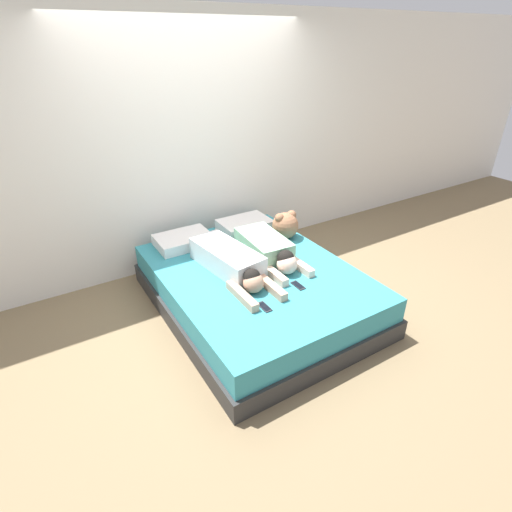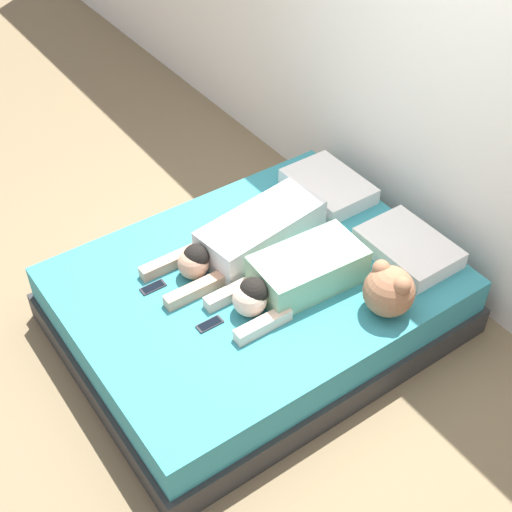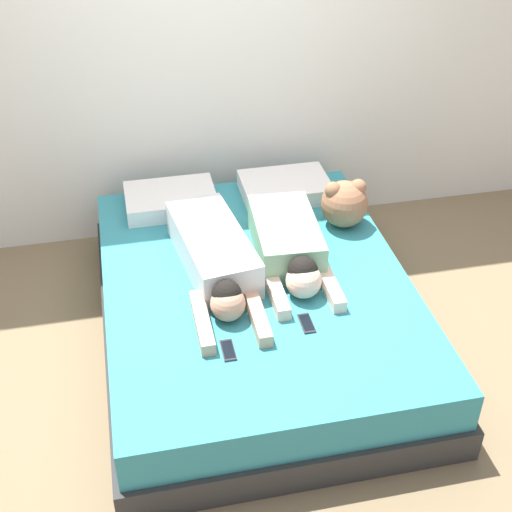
{
  "view_description": "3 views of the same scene",
  "coord_description": "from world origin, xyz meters",
  "px_view_note": "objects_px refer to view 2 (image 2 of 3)",
  "views": [
    {
      "loc": [
        -1.68,
        -2.71,
        2.31
      ],
      "look_at": [
        0.0,
        0.0,
        0.56
      ],
      "focal_mm": 28.0,
      "sensor_mm": 36.0,
      "label": 1
    },
    {
      "loc": [
        2.41,
        -1.7,
        3.23
      ],
      "look_at": [
        0.0,
        0.0,
        0.56
      ],
      "focal_mm": 50.0,
      "sensor_mm": 36.0,
      "label": 2
    },
    {
      "loc": [
        -0.64,
        -3.01,
        2.77
      ],
      "look_at": [
        0.0,
        0.0,
        0.56
      ],
      "focal_mm": 50.0,
      "sensor_mm": 36.0,
      "label": 3
    }
  ],
  "objects_px": {
    "pillow_head_right": "(408,248)",
    "cell_phone_right": "(210,324)",
    "bed": "(256,301)",
    "pillow_head_left": "(328,186)",
    "plush_toy": "(389,290)",
    "person_left": "(248,237)",
    "person_right": "(294,276)",
    "cell_phone_left": "(153,287)"
  },
  "relations": [
    {
      "from": "pillow_head_left",
      "to": "person_right",
      "type": "bearing_deg",
      "value": -51.28
    },
    {
      "from": "pillow_head_left",
      "to": "pillow_head_right",
      "type": "relative_size",
      "value": 1.0
    },
    {
      "from": "plush_toy",
      "to": "pillow_head_left",
      "type": "bearing_deg",
      "value": 157.55
    },
    {
      "from": "plush_toy",
      "to": "bed",
      "type": "bearing_deg",
      "value": -146.05
    },
    {
      "from": "person_left",
      "to": "bed",
      "type": "bearing_deg",
      "value": -22.6
    },
    {
      "from": "person_right",
      "to": "plush_toy",
      "type": "relative_size",
      "value": 3.05
    },
    {
      "from": "pillow_head_left",
      "to": "plush_toy",
      "type": "height_order",
      "value": "plush_toy"
    },
    {
      "from": "bed",
      "to": "pillow_head_right",
      "type": "distance_m",
      "value": 0.95
    },
    {
      "from": "person_left",
      "to": "cell_phone_right",
      "type": "distance_m",
      "value": 0.64
    },
    {
      "from": "person_right",
      "to": "plush_toy",
      "type": "bearing_deg",
      "value": 37.15
    },
    {
      "from": "pillow_head_left",
      "to": "plush_toy",
      "type": "bearing_deg",
      "value": -22.45
    },
    {
      "from": "pillow_head_right",
      "to": "cell_phone_right",
      "type": "xyz_separation_m",
      "value": [
        -0.2,
        -1.26,
        -0.05
      ]
    },
    {
      "from": "person_right",
      "to": "cell_phone_left",
      "type": "height_order",
      "value": "person_right"
    },
    {
      "from": "cell_phone_left",
      "to": "cell_phone_right",
      "type": "relative_size",
      "value": 1.0
    },
    {
      "from": "plush_toy",
      "to": "cell_phone_left",
      "type": "bearing_deg",
      "value": -132.58
    },
    {
      "from": "bed",
      "to": "person_left",
      "type": "height_order",
      "value": "person_left"
    },
    {
      "from": "bed",
      "to": "pillow_head_left",
      "type": "relative_size",
      "value": 3.91
    },
    {
      "from": "plush_toy",
      "to": "cell_phone_right",
      "type": "bearing_deg",
      "value": -118.48
    },
    {
      "from": "pillow_head_right",
      "to": "cell_phone_right",
      "type": "relative_size",
      "value": 3.82
    },
    {
      "from": "bed",
      "to": "cell_phone_right",
      "type": "relative_size",
      "value": 14.93
    },
    {
      "from": "person_right",
      "to": "pillow_head_left",
      "type": "bearing_deg",
      "value": 128.72
    },
    {
      "from": "person_left",
      "to": "person_right",
      "type": "distance_m",
      "value": 0.42
    },
    {
      "from": "bed",
      "to": "cell_phone_left",
      "type": "relative_size",
      "value": 14.93
    },
    {
      "from": "bed",
      "to": "plush_toy",
      "type": "xyz_separation_m",
      "value": [
        0.63,
        0.42,
        0.36
      ]
    },
    {
      "from": "bed",
      "to": "cell_phone_right",
      "type": "height_order",
      "value": "cell_phone_right"
    },
    {
      "from": "person_right",
      "to": "cell_phone_right",
      "type": "height_order",
      "value": "person_right"
    },
    {
      "from": "pillow_head_right",
      "to": "cell_phone_left",
      "type": "relative_size",
      "value": 3.82
    },
    {
      "from": "pillow_head_left",
      "to": "cell_phone_right",
      "type": "relative_size",
      "value": 3.82
    },
    {
      "from": "pillow_head_left",
      "to": "cell_phone_right",
      "type": "height_order",
      "value": "pillow_head_left"
    },
    {
      "from": "bed",
      "to": "cell_phone_left",
      "type": "bearing_deg",
      "value": -115.14
    },
    {
      "from": "bed",
      "to": "pillow_head_left",
      "type": "xyz_separation_m",
      "value": [
        -0.37,
        0.83,
        0.26
      ]
    },
    {
      "from": "cell_phone_left",
      "to": "cell_phone_right",
      "type": "height_order",
      "value": "same"
    },
    {
      "from": "person_left",
      "to": "cell_phone_right",
      "type": "relative_size",
      "value": 7.83
    },
    {
      "from": "cell_phone_left",
      "to": "person_right",
      "type": "bearing_deg",
      "value": 54.15
    },
    {
      "from": "pillow_head_right",
      "to": "cell_phone_right",
      "type": "height_order",
      "value": "pillow_head_right"
    },
    {
      "from": "pillow_head_left",
      "to": "person_left",
      "type": "relative_size",
      "value": 0.49
    },
    {
      "from": "bed",
      "to": "pillow_head_right",
      "type": "bearing_deg",
      "value": 66.18
    },
    {
      "from": "pillow_head_right",
      "to": "person_left",
      "type": "height_order",
      "value": "person_left"
    },
    {
      "from": "pillow_head_right",
      "to": "cell_phone_right",
      "type": "distance_m",
      "value": 1.27
    },
    {
      "from": "pillow_head_left",
      "to": "person_right",
      "type": "height_order",
      "value": "person_right"
    },
    {
      "from": "cell_phone_left",
      "to": "pillow_head_right",
      "type": "bearing_deg",
      "value": 65.66
    },
    {
      "from": "cell_phone_right",
      "to": "plush_toy",
      "type": "bearing_deg",
      "value": 61.52
    }
  ]
}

